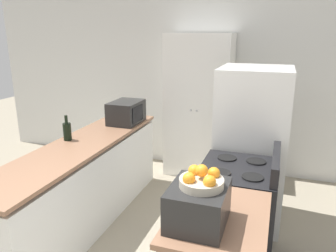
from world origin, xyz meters
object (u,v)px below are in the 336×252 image
microwave (126,112)px  wine_bottle (67,131)px  toaster_oven (198,205)px  fruit_bowl (202,180)px  pantry_cabinet (198,107)px  refrigerator (251,147)px  stove (236,214)px

microwave → wine_bottle: 0.87m
wine_bottle → toaster_oven: (1.68, -1.07, 0.02)m
toaster_oven → fruit_bowl: 0.16m
pantry_cabinet → fruit_bowl: 2.79m
microwave → fruit_bowl: size_ratio=1.81×
pantry_cabinet → refrigerator: size_ratio=1.19×
wine_bottle → pantry_cabinet: bearing=58.5°
wine_bottle → toaster_oven: size_ratio=0.68×
pantry_cabinet → stove: (0.80, -1.78, -0.53)m
fruit_bowl → pantry_cabinet: bearing=104.3°
pantry_cabinet → stove: 2.03m
microwave → toaster_oven: (1.39, -1.88, -0.02)m
pantry_cabinet → microwave: (-0.72, -0.82, 0.05)m
microwave → fruit_bowl: bearing=-53.2°
stove → wine_bottle: (-1.80, 0.15, 0.55)m
stove → microwave: 1.89m
wine_bottle → fruit_bowl: size_ratio=1.03×
pantry_cabinet → microwave: bearing=-131.2°
stove → fruit_bowl: (-0.11, -0.92, 0.73)m
microwave → fruit_bowl: (1.40, -1.88, 0.15)m
pantry_cabinet → refrigerator: 1.31m
toaster_oven → fruit_bowl: bearing=14.6°
refrigerator → fruit_bowl: size_ratio=6.44×
stove → refrigerator: refrigerator is taller
refrigerator → toaster_oven: size_ratio=4.22×
refrigerator → toaster_oven: (-0.16, -1.70, 0.19)m
stove → microwave: bearing=147.6°
pantry_cabinet → fruit_bowl: pantry_cabinet is taller
pantry_cabinet → stove: pantry_cabinet is taller
toaster_oven → refrigerator: bearing=84.6°
fruit_bowl → refrigerator: bearing=85.1°
refrigerator → toaster_oven: bearing=-95.4°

